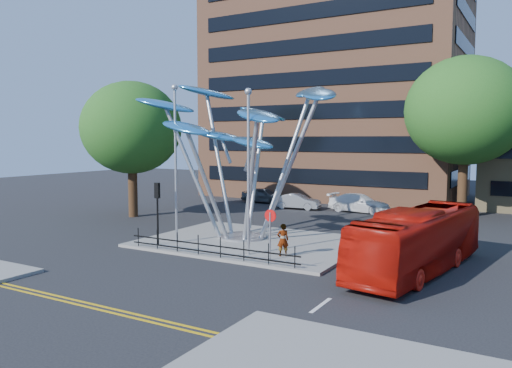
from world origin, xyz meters
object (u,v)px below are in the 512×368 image
Objects in this scene: leaf_sculpture at (243,123)px; pedestrian at (283,240)px; tree_right at (465,111)px; parked_car_left at (264,195)px; traffic_light_island at (157,200)px; parked_car_mid at (298,201)px; parked_car_right at (359,203)px; no_entry_sign_island at (270,226)px; tree_left at (131,128)px; street_lamp_right at (248,156)px; red_bus at (418,241)px; street_lamp_left at (175,150)px.

leaf_sculpture reaches higher than pedestrian.
tree_right reaches higher than parked_car_left.
traffic_light_island is 0.87× the size of parked_car_mid.
parked_car_left is 0.82× the size of parked_car_right.
traffic_light_island is at bearing -123.69° from tree_right.
tree_right is 18.80m from parked_car_left.
parked_car_left is at bearing 119.78° from no_entry_sign_island.
parked_car_mid is at bearing -120.19° from parked_car_left.
tree_right is at bearing -145.68° from pedestrian.
tree_left is 2.61× the size of parked_car_mid.
street_lamp_right is 22.08m from parked_car_left.
traffic_light_island is at bearing -39.81° from tree_left.
street_lamp_right reaches higher than parked_car_mid.
traffic_light_island is 0.33× the size of red_bus.
street_lamp_right reaches higher than no_entry_sign_island.
street_lamp_right reaches higher than red_bus.
street_lamp_right is (2.57, -3.68, -1.78)m from leaf_sculpture.
street_lamp_left is at bearing 63.43° from traffic_light_island.
parked_car_left is at bearing 87.45° from parked_car_right.
tree_left reaches higher than street_lamp_right.
red_bus is (13.00, 0.85, -3.92)m from street_lamp_left.
parked_car_left reaches higher than parked_car_mid.
tree_right is 18.85m from red_bus.
tree_right is 21.31m from no_entry_sign_island.
parked_car_mid is at bearing -171.59° from tree_right.
traffic_light_island is at bearing -174.81° from street_lamp_right.
red_bus is 2.01× the size of parked_car_right.
red_bus is 2.45× the size of parked_car_left.
parked_car_left is (-9.81, 19.29, -4.38)m from street_lamp_right.
parked_car_left is at bearing 114.90° from leaf_sculpture.
parked_car_right is at bearing 80.49° from leaf_sculpture.
red_bus is (10.57, -2.33, -5.44)m from leaf_sculpture.
street_lamp_left is at bearing 169.54° from parked_car_right.
leaf_sculpture is 1.45× the size of street_lamp_left.
parked_car_right is at bearing 125.26° from red_bus.
tree_right is at bearing 72.88° from no_entry_sign_island.
street_lamp_left is 3.59× the size of no_entry_sign_island.
leaf_sculpture is 4.83m from street_lamp_right.
tree_right is at bearing -77.72° from parked_car_right.
traffic_light_island is 0.67× the size of parked_car_right.
tree_right is at bearing 68.46° from street_lamp_right.
leaf_sculpture is 15.78m from parked_car_right.
red_bus is at bearing 9.60° from street_lamp_right.
pedestrian is at bearing -163.00° from parked_car_mid.
red_bus is at bearing -88.38° from tree_right.
street_lamp_left reaches higher than street_lamp_right.
tree_right is 2.37× the size of parked_car_right.
street_lamp_left is 18.75m from parked_car_right.
red_bus is at bearing 3.75° from street_lamp_left.
leaf_sculpture is 6.65m from traffic_light_island.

